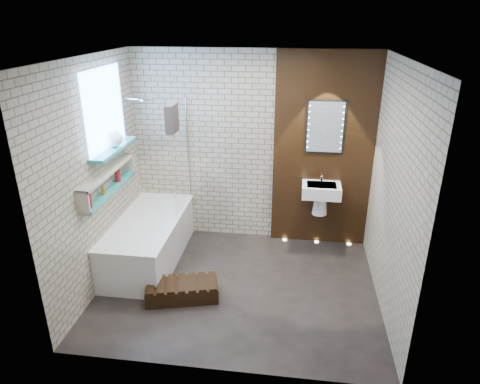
# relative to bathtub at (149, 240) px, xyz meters

# --- Properties ---
(ground) EXTENTS (3.20, 3.20, 0.00)m
(ground) POSITION_rel_bathtub_xyz_m (1.22, -0.45, -0.29)
(ground) COLOR black
(ground) RESTS_ON ground
(room_shell) EXTENTS (3.24, 3.20, 2.60)m
(room_shell) POSITION_rel_bathtub_xyz_m (1.22, -0.45, 1.01)
(room_shell) COLOR #9D947D
(room_shell) RESTS_ON ground
(walnut_panel) EXTENTS (1.30, 0.06, 2.60)m
(walnut_panel) POSITION_rel_bathtub_xyz_m (2.17, 0.82, 1.01)
(walnut_panel) COLOR black
(walnut_panel) RESTS_ON ground
(clerestory_window) EXTENTS (0.18, 1.00, 0.94)m
(clerestory_window) POSITION_rel_bathtub_xyz_m (-0.34, -0.10, 1.61)
(clerestory_window) COLOR #7FADE0
(clerestory_window) RESTS_ON room_shell
(display_niche) EXTENTS (0.14, 1.30, 0.26)m
(display_niche) POSITION_rel_bathtub_xyz_m (-0.31, -0.30, 0.91)
(display_niche) COLOR teal
(display_niche) RESTS_ON room_shell
(bathtub) EXTENTS (0.79, 1.74, 0.70)m
(bathtub) POSITION_rel_bathtub_xyz_m (0.00, 0.00, 0.00)
(bathtub) COLOR white
(bathtub) RESTS_ON ground
(bath_screen) EXTENTS (0.01, 0.78, 1.40)m
(bath_screen) POSITION_rel_bathtub_xyz_m (0.35, 0.44, 0.99)
(bath_screen) COLOR white
(bath_screen) RESTS_ON bathtub
(towel) EXTENTS (0.10, 0.25, 0.33)m
(towel) POSITION_rel_bathtub_xyz_m (0.35, 0.15, 1.56)
(towel) COLOR black
(towel) RESTS_ON bath_screen
(shower_head) EXTENTS (0.18, 0.18, 0.02)m
(shower_head) POSITION_rel_bathtub_xyz_m (-0.08, 0.50, 1.71)
(shower_head) COLOR silver
(shower_head) RESTS_ON room_shell
(washbasin) EXTENTS (0.50, 0.36, 0.58)m
(washbasin) POSITION_rel_bathtub_xyz_m (2.17, 0.62, 0.50)
(washbasin) COLOR white
(washbasin) RESTS_ON walnut_panel
(led_mirror) EXTENTS (0.50, 0.02, 0.70)m
(led_mirror) POSITION_rel_bathtub_xyz_m (2.17, 0.78, 1.36)
(led_mirror) COLOR black
(led_mirror) RESTS_ON walnut_panel
(walnut_step) EXTENTS (0.87, 0.55, 0.18)m
(walnut_step) POSITION_rel_bathtub_xyz_m (0.62, -0.75, -0.20)
(walnut_step) COLOR black
(walnut_step) RESTS_ON ground
(niche_bottles) EXTENTS (0.07, 0.83, 0.17)m
(niche_bottles) POSITION_rel_bathtub_xyz_m (-0.31, -0.39, 0.88)
(niche_bottles) COLOR maroon
(niche_bottles) RESTS_ON display_niche
(sill_vases) EXTENTS (0.19, 0.19, 0.19)m
(sill_vases) POSITION_rel_bathtub_xyz_m (-0.28, -0.08, 1.35)
(sill_vases) COLOR white
(sill_vases) RESTS_ON clerestory_window
(floor_uplights) EXTENTS (0.96, 0.06, 0.01)m
(floor_uplights) POSITION_rel_bathtub_xyz_m (2.17, 0.75, -0.29)
(floor_uplights) COLOR #FFD899
(floor_uplights) RESTS_ON ground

